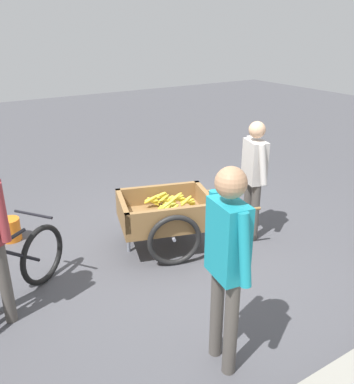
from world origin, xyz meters
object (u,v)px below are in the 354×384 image
Objects in this scene: fruit_cart at (166,215)px; plastic_bucket at (10,229)px; vendor_person at (254,171)px; bystander_person at (227,253)px; bicycle at (9,278)px.

plastic_bucket is (1.62, -1.22, -0.29)m from fruit_cart.
vendor_person is 2.30m from bystander_person.
fruit_cart is 1.92m from bicycle.
vendor_person is 1.12× the size of bicycle.
plastic_bucket is at bearing -29.91° from vendor_person.
bystander_person is (1.69, 1.56, 0.13)m from vendor_person.
fruit_cart is at bearing -17.13° from vendor_person.
bystander_person reaches higher than vendor_person.
fruit_cart is 1.17× the size of vendor_person.
plastic_bucket is (2.71, -1.56, -0.76)m from vendor_person.
plastic_bucket is at bearing -71.81° from bystander_person.
plastic_bucket is at bearing -101.14° from bicycle.
fruit_cart is at bearing -172.76° from bicycle.
bicycle reaches higher than plastic_bucket.
bystander_person is (-1.03, 3.12, 0.89)m from plastic_bucket.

